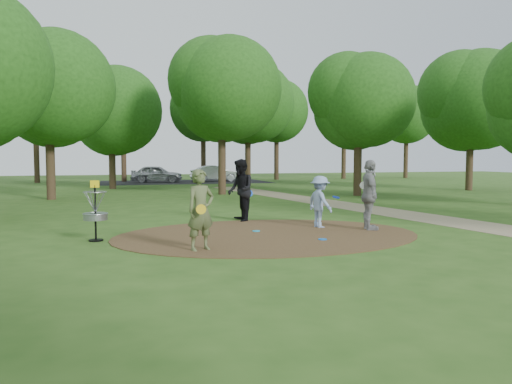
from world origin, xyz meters
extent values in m
plane|color=#2D5119|center=(0.00, 0.00, 0.00)|extent=(100.00, 100.00, 0.00)
cylinder|color=#47301C|center=(0.00, 0.00, 0.01)|extent=(8.40, 8.40, 0.02)
cube|color=#8C7A5B|center=(6.50, 2.00, 0.01)|extent=(7.55, 39.89, 0.01)
cube|color=black|center=(2.00, 30.00, 0.00)|extent=(14.00, 8.00, 0.01)
imported|color=#545F37|center=(-2.16, -1.74, 0.93)|extent=(0.79, 0.66, 1.86)
cylinder|color=yellow|center=(-2.21, -2.06, 0.98)|extent=(0.22, 0.07, 0.22)
imported|color=#879FC9|center=(1.93, 0.93, 0.78)|extent=(0.81, 1.12, 1.57)
cylinder|color=#0B25C8|center=(2.44, 0.89, 0.91)|extent=(0.30, 0.30, 0.08)
imported|color=black|center=(0.01, 3.09, 1.03)|extent=(0.79, 1.01, 2.07)
cylinder|color=blue|center=(0.35, 3.13, 0.92)|extent=(0.23, 0.11, 0.22)
imported|color=gray|center=(3.11, 0.05, 1.03)|extent=(0.81, 1.29, 2.05)
cylinder|color=silver|center=(2.93, 0.09, 1.31)|extent=(0.23, 0.12, 0.22)
cylinder|color=#1BA8D9|center=(-0.16, 0.63, 0.03)|extent=(0.22, 0.22, 0.02)
cylinder|color=blue|center=(1.07, -1.23, 0.03)|extent=(0.22, 0.22, 0.02)
imported|color=#9C9EA3|center=(-0.37, 29.84, 0.73)|extent=(4.54, 2.64, 1.45)
imported|color=#A7ABAE|center=(4.70, 30.06, 0.70)|extent=(4.30, 1.60, 1.40)
cylinder|color=black|center=(-4.50, 0.30, 0.68)|extent=(0.05, 0.05, 1.35)
cylinder|color=black|center=(-4.50, 0.30, 0.02)|extent=(0.36, 0.36, 0.04)
cylinder|color=gray|center=(-4.50, 0.30, 0.62)|extent=(0.60, 0.60, 0.16)
torus|color=gray|center=(-4.50, 0.30, 0.70)|extent=(0.63, 0.63, 0.03)
torus|color=gray|center=(-4.50, 0.30, 1.25)|extent=(0.58, 0.58, 0.02)
cube|color=yellow|center=(-4.50, 0.30, 1.45)|extent=(0.22, 0.02, 0.18)
cylinder|color=#332316|center=(-7.00, 14.00, 1.90)|extent=(0.44, 0.44, 3.80)
sphere|color=#1E4813|center=(-7.00, 14.00, 5.37)|extent=(5.69, 5.69, 5.69)
cylinder|color=#332316|center=(2.00, 15.00, 2.09)|extent=(0.44, 0.44, 4.18)
sphere|color=#1E4813|center=(2.00, 15.00, 5.79)|extent=(5.85, 5.85, 5.85)
cylinder|color=#332316|center=(9.00, 12.00, 1.80)|extent=(0.44, 0.44, 3.61)
sphere|color=#1E4813|center=(9.00, 12.00, 5.02)|extent=(5.14, 5.14, 5.14)
cylinder|color=#332316|center=(-4.00, 22.00, 1.71)|extent=(0.44, 0.44, 3.42)
sphere|color=#1E4813|center=(-4.00, 22.00, 5.04)|extent=(5.88, 5.88, 5.88)
cylinder|color=#332316|center=(6.00, 24.00, 2.19)|extent=(0.44, 0.44, 4.37)
sphere|color=#1E4813|center=(6.00, 24.00, 6.05)|extent=(6.12, 6.12, 6.12)
cylinder|color=#332316|center=(18.00, 14.00, 1.90)|extent=(0.44, 0.44, 3.80)
sphere|color=#1E4813|center=(18.00, 14.00, 5.54)|extent=(6.34, 6.34, 6.34)
camera|label=1|loc=(-4.10, -12.88, 2.13)|focal=35.00mm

